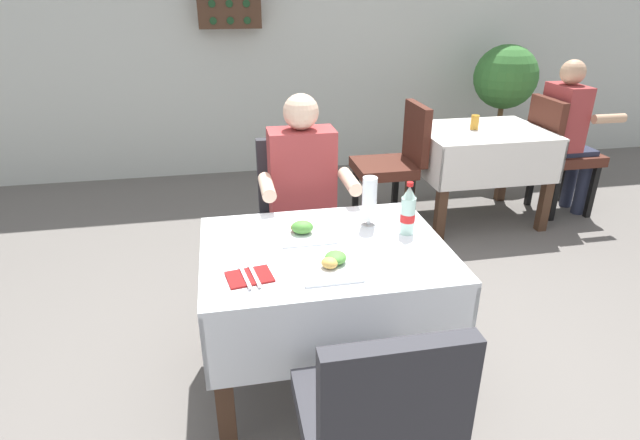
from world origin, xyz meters
TOP-DOWN VIEW (x-y plane):
  - ground_plane at (0.00, 0.00)m, footprint 11.00×11.00m
  - back_wall at (0.00, 3.49)m, footprint 11.00×0.12m
  - main_dining_table at (-0.11, 0.19)m, footprint 1.05×0.81m
  - chair_far_diner_seat at (-0.11, 0.98)m, footprint 0.44×0.50m
  - chair_near_camera_side at (-0.11, -0.61)m, footprint 0.44×0.50m
  - seated_diner_far at (-0.08, 0.87)m, footprint 0.50×0.46m
  - plate_near_camera at (-0.12, -0.00)m, footprint 0.23×0.23m
  - plate_far_diner at (-0.18, 0.32)m, footprint 0.24×0.24m
  - beer_glass_left at (0.14, 0.36)m, footprint 0.07×0.07m
  - cola_bottle_primary at (0.28, 0.25)m, footprint 0.07×0.07m
  - napkin_cutlery_set at (-0.44, -0.01)m, footprint 0.19×0.20m
  - background_dining_table at (1.49, 1.88)m, footprint 0.98×0.77m
  - background_chair_left at (0.79, 1.88)m, footprint 0.50×0.44m
  - background_chair_right at (2.19, 1.88)m, footprint 0.50×0.44m
  - background_patron at (2.24, 1.88)m, footprint 0.46×0.50m
  - background_table_tumbler at (1.43, 1.90)m, footprint 0.06×0.06m
  - potted_plant_corner at (2.21, 2.88)m, footprint 0.60×0.60m
  - wall_bottle_rack at (-0.35, 3.32)m, footprint 0.56×0.21m

SIDE VIEW (x-z plane):
  - ground_plane at x=0.00m, z-range 0.00..0.00m
  - chair_far_diner_seat at x=-0.11m, z-range 0.07..1.04m
  - chair_near_camera_side at x=-0.11m, z-range 0.07..1.04m
  - background_chair_left at x=0.79m, z-range 0.07..1.04m
  - background_chair_right at x=2.19m, z-range 0.07..1.04m
  - background_dining_table at x=1.49m, z-range 0.19..0.94m
  - main_dining_table at x=-0.11m, z-range 0.19..0.94m
  - seated_diner_far at x=-0.08m, z-range 0.08..1.34m
  - background_patron at x=2.24m, z-range 0.08..1.34m
  - napkin_cutlery_set at x=-0.44m, z-range 0.75..0.76m
  - plate_near_camera at x=-0.12m, z-range 0.74..0.80m
  - plate_far_diner at x=-0.18m, z-range 0.74..0.81m
  - background_table_tumbler at x=1.43m, z-range 0.75..0.86m
  - potted_plant_corner at x=2.21m, z-range 0.19..1.47m
  - cola_bottle_primary at x=0.28m, z-range 0.73..0.98m
  - beer_glass_left at x=0.14m, z-range 0.75..0.99m
  - back_wall at x=0.00m, z-range 0.00..2.74m
  - wall_bottle_rack at x=-0.35m, z-range 1.42..1.84m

